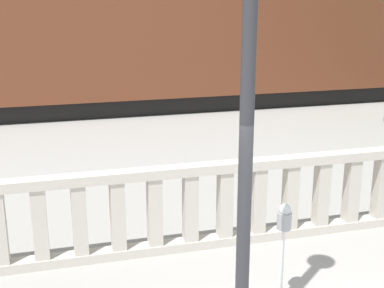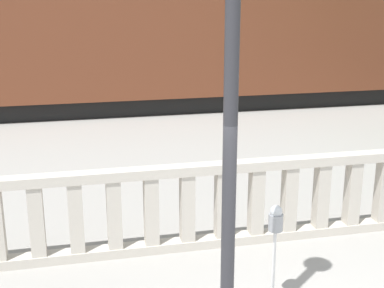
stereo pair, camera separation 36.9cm
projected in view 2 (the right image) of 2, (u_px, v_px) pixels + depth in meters
The scene contains 4 objects.
balustrade at pixel (239, 203), 7.98m from camera, with size 15.31×0.24×1.30m.
lamppost at pixel (232, 52), 4.79m from camera, with size 0.39×0.39×5.28m.
parking_meter at pixel (276, 225), 6.33m from camera, with size 0.18×0.18×1.28m.
train_near at pixel (98, 48), 16.53m from camera, with size 26.11×2.63×4.39m.
Camera 2 is at (-2.34, -3.94, 3.71)m, focal length 50.00 mm.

